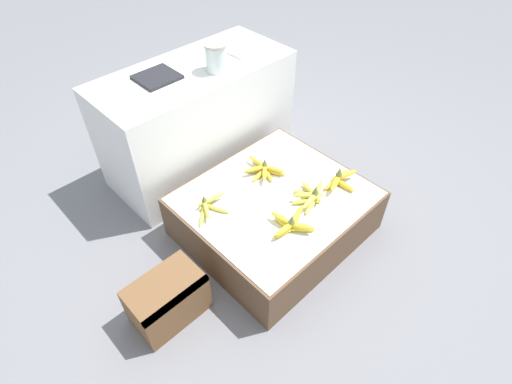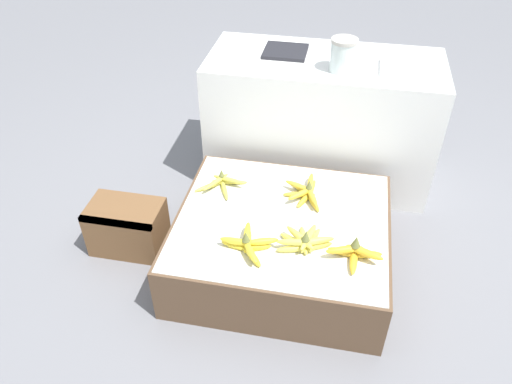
{
  "view_description": "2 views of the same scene",
  "coord_description": "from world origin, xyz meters",
  "views": [
    {
      "loc": [
        -1.11,
        -1.01,
        1.77
      ],
      "look_at": [
        -0.08,
        0.07,
        0.31
      ],
      "focal_mm": 28.0,
      "sensor_mm": 36.0,
      "label": 1
    },
    {
      "loc": [
        0.2,
        -1.61,
        1.73
      ],
      "look_at": [
        -0.13,
        0.08,
        0.34
      ],
      "focal_mm": 35.0,
      "sensor_mm": 36.0,
      "label": 2
    }
  ],
  "objects": [
    {
      "name": "foam_tray_dark",
      "position": [
        -0.12,
        0.8,
        0.7
      ],
      "size": [
        0.22,
        0.21,
        0.02
      ],
      "color": "#232328",
      "rests_on": "back_vendor_table"
    },
    {
      "name": "banana_bunch_front_midleft",
      "position": [
        -0.11,
        -0.21,
        0.31
      ],
      "size": [
        0.24,
        0.23,
        0.1
      ],
      "color": "yellow",
      "rests_on": "display_platform"
    },
    {
      "name": "banana_bunch_middle_midright",
      "position": [
        0.08,
        0.17,
        0.31
      ],
      "size": [
        0.19,
        0.25,
        0.09
      ],
      "color": "gold",
      "rests_on": "display_platform"
    },
    {
      "name": "glass_jar",
      "position": [
        0.17,
        0.64,
        0.77
      ],
      "size": [
        0.13,
        0.13,
        0.16
      ],
      "color": "silver",
      "rests_on": "back_vendor_table"
    },
    {
      "name": "wooden_crate",
      "position": [
        -0.73,
        -0.02,
        0.12
      ],
      "size": [
        0.34,
        0.22,
        0.24
      ],
      "color": "brown",
      "rests_on": "ground_plane"
    },
    {
      "name": "ground_plane",
      "position": [
        0.0,
        0.0,
        0.0
      ],
      "size": [
        10.0,
        10.0,
        0.0
      ],
      "primitive_type": "plane",
      "color": "slate"
    },
    {
      "name": "banana_bunch_middle_left",
      "position": [
        -0.31,
        0.17,
        0.3
      ],
      "size": [
        0.24,
        0.17,
        0.08
      ],
      "color": "gold",
      "rests_on": "display_platform"
    },
    {
      "name": "display_platform",
      "position": [
        0.0,
        0.0,
        0.14
      ],
      "size": [
        0.93,
        0.83,
        0.28
      ],
      "color": "brown",
      "rests_on": "ground_plane"
    },
    {
      "name": "banana_bunch_front_right",
      "position": [
        0.32,
        -0.18,
        0.31
      ],
      "size": [
        0.23,
        0.15,
        0.11
      ],
      "color": "gold",
      "rests_on": "display_platform"
    },
    {
      "name": "banana_bunch_front_midright",
      "position": [
        0.11,
        -0.15,
        0.31
      ],
      "size": [
        0.24,
        0.18,
        0.11
      ],
      "color": "#DBCC4C",
      "rests_on": "display_platform"
    },
    {
      "name": "back_vendor_table",
      "position": [
        0.09,
        0.76,
        0.35
      ],
      "size": [
        1.19,
        0.53,
        0.69
      ],
      "color": "white",
      "rests_on": "ground_plane"
    },
    {
      "name": "foam_tray_white",
      "position": [
        0.46,
        0.71,
        0.7
      ],
      "size": [
        0.22,
        0.19,
        0.02
      ],
      "color": "white",
      "rests_on": "back_vendor_table"
    }
  ]
}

